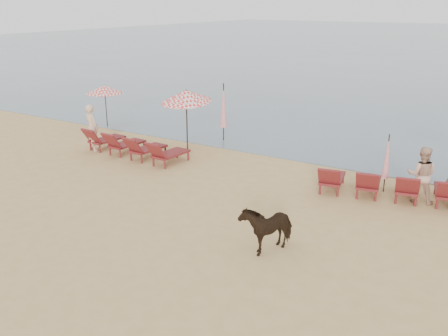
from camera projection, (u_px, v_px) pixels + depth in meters
The scene contains 10 objects.
ground at pixel (112, 270), 11.64m from camera, with size 120.00×120.00×0.00m, color tan.
lounger_cluster_left at pixel (133, 145), 20.03m from camera, with size 4.46×2.17×0.69m.
lounger_cluster_right at pixel (387, 184), 15.80m from camera, with size 4.48×2.59×0.67m.
umbrella_open_left_a at pixel (105, 89), 24.44m from camera, with size 1.83×1.83×2.08m.
umbrella_open_left_b at pixel (186, 96), 20.38m from camera, with size 2.08×2.12×2.65m.
umbrella_closed_left at pixel (224, 106), 22.01m from camera, with size 0.31×0.31×2.58m.
umbrella_closed_right at pixel (387, 157), 16.06m from camera, with size 0.24×0.24×1.97m.
cow at pixel (267, 226), 12.52m from camera, with size 0.66×1.44×1.22m, color black.
beachgoer_left at pixel (92, 128), 20.74m from camera, with size 0.71×0.47×1.96m, color tan.
beachgoer_right_a at pixel (422, 175), 15.33m from camera, with size 0.87×0.68×1.80m, color tan.
Camera 1 is at (7.61, -7.39, 5.97)m, focal length 40.00 mm.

